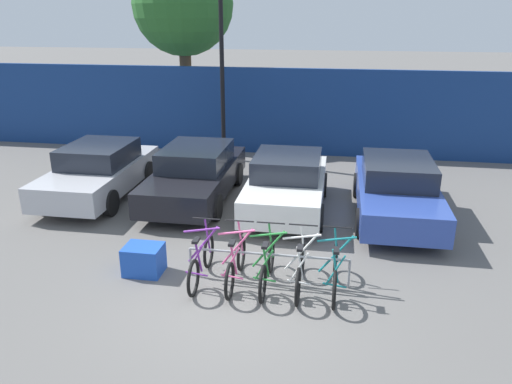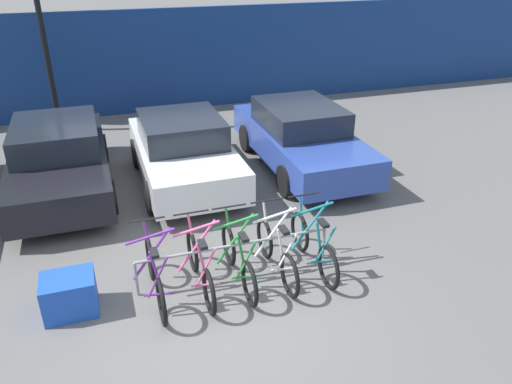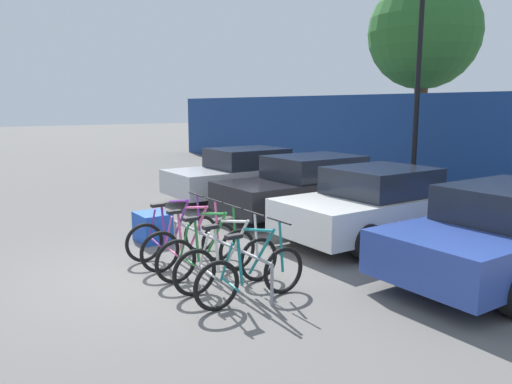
{
  "view_description": "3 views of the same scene",
  "coord_description": "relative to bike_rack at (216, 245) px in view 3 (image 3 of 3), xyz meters",
  "views": [
    {
      "loc": [
        1.56,
        -7.3,
        4.65
      ],
      "look_at": [
        0.02,
        2.05,
        1.22
      ],
      "focal_mm": 35.0,
      "sensor_mm": 36.0,
      "label": 1
    },
    {
      "loc": [
        -1.22,
        -5.3,
        4.51
      ],
      "look_at": [
        0.91,
        1.02,
        1.19
      ],
      "focal_mm": 35.0,
      "sensor_mm": 36.0,
      "label": 2
    },
    {
      "loc": [
        6.88,
        -2.93,
        2.57
      ],
      "look_at": [
        -0.76,
        2.24,
        0.96
      ],
      "focal_mm": 35.0,
      "sensor_mm": 36.0,
      "label": 3
    }
  ],
  "objects": [
    {
      "name": "ground_plane",
      "position": [
        -0.46,
        -0.68,
        -0.47
      ],
      "size": [
        120.0,
        120.0,
        0.0
      ],
      "primitive_type": "plane",
      "color": "#605E5B"
    },
    {
      "name": "hoarding_wall",
      "position": [
        -0.46,
        8.82,
        0.98
      ],
      "size": [
        36.0,
        0.16,
        2.91
      ],
      "primitive_type": "cube",
      "color": "navy",
      "rests_on": "ground"
    },
    {
      "name": "bike_rack",
      "position": [
        0.0,
        0.0,
        0.0
      ],
      "size": [
        2.95,
        0.04,
        0.57
      ],
      "color": "gray",
      "rests_on": "ground"
    },
    {
      "name": "bicycle_purple",
      "position": [
        -1.2,
        -0.15,
        -0.1
      ],
      "size": [
        0.68,
        1.71,
        1.05
      ],
      "rotation": [
        0.0,
        0.0,
        0.06
      ],
      "color": "black",
      "rests_on": "ground"
    },
    {
      "name": "bicycle_pink",
      "position": [
        -0.56,
        -0.15,
        -0.1
      ],
      "size": [
        0.68,
        1.71,
        1.05
      ],
      "rotation": [
        0.0,
        0.0,
        -0.04
      ],
      "color": "black",
      "rests_on": "ground"
    },
    {
      "name": "bicycle_green",
      "position": [
        0.01,
        -0.15,
        -0.1
      ],
      "size": [
        0.68,
        1.71,
        1.05
      ],
      "rotation": [
        0.0,
        0.0,
        0.07
      ],
      "color": "black",
      "rests_on": "ground"
    },
    {
      "name": "bicycle_white",
      "position": [
        0.6,
        -0.15,
        -0.1
      ],
      "size": [
        0.68,
        1.71,
        1.05
      ],
      "rotation": [
        0.0,
        0.0,
        0.05
      ],
      "color": "black",
      "rests_on": "ground"
    },
    {
      "name": "bicycle_teal",
      "position": [
        1.2,
        -0.15,
        -0.1
      ],
      "size": [
        0.68,
        1.71,
        1.05
      ],
      "rotation": [
        0.0,
        0.0,
        -0.04
      ],
      "color": "black",
      "rests_on": "ground"
    },
    {
      "name": "car_silver",
      "position": [
        -5.06,
        3.78,
        0.22
      ],
      "size": [
        1.91,
        4.22,
        1.4
      ],
      "color": "#B7B7BC",
      "rests_on": "ground"
    },
    {
      "name": "car_black",
      "position": [
        -2.47,
        3.97,
        0.22
      ],
      "size": [
        1.91,
        4.48,
        1.4
      ],
      "color": "black",
      "rests_on": "ground"
    },
    {
      "name": "car_white",
      "position": [
        -0.04,
        3.58,
        0.22
      ],
      "size": [
        1.91,
        3.95,
        1.4
      ],
      "color": "silver",
      "rests_on": "ground"
    },
    {
      "name": "car_blue",
      "position": [
        2.58,
        3.58,
        0.22
      ],
      "size": [
        1.91,
        4.42,
        1.4
      ],
      "color": "#2D479E",
      "rests_on": "ground"
    },
    {
      "name": "lamp_post",
      "position": [
        -2.6,
        7.83,
        2.96
      ],
      "size": [
        0.24,
        0.44,
        6.16
      ],
      "color": "black",
      "rests_on": "ground"
    },
    {
      "name": "cargo_crate",
      "position": [
        -2.35,
        -0.06,
        -0.2
      ],
      "size": [
        0.7,
        0.56,
        0.55
      ],
      "primitive_type": "cube",
      "color": "blue",
      "rests_on": "ground"
    },
    {
      "name": "tree_behind_hoarding",
      "position": [
        -4.67,
        10.62,
        4.41
      ],
      "size": [
        3.68,
        3.68,
        6.76
      ],
      "color": "brown",
      "rests_on": "ground"
    }
  ]
}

